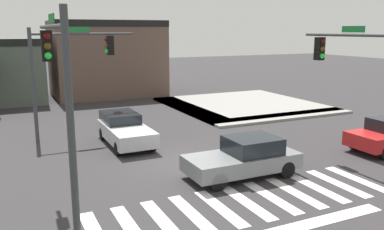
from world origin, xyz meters
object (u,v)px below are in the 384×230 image
car_gray (245,158)px  traffic_signal_southeast (357,71)px  car_silver (125,129)px  traffic_signal_southwest (58,79)px  traffic_signal_northwest (70,61)px

car_gray → traffic_signal_southeast: bearing=166.1°
car_silver → car_gray: size_ratio=0.98×
traffic_signal_southeast → traffic_signal_southwest: bearing=89.0°
traffic_signal_southwest → traffic_signal_northwest: bearing=-10.8°
traffic_signal_southeast → traffic_signal_southwest: traffic_signal_southwest is taller
traffic_signal_southeast → car_gray: (-4.24, 1.05, -3.13)m
traffic_signal_southeast → car_silver: 10.53m
traffic_signal_southwest → traffic_signal_northwest: traffic_signal_southwest is taller
traffic_signal_southwest → traffic_signal_northwest: size_ratio=1.08×
car_silver → traffic_signal_southeast: bearing=44.3°
traffic_signal_southwest → traffic_signal_northwest: 9.41m
traffic_signal_northwest → traffic_signal_southeast: bearing=-46.2°
traffic_signal_southeast → car_silver: traffic_signal_southeast is taller
car_gray → traffic_signal_southwest: bearing=7.6°
car_silver → car_gray: (2.78, -6.15, 0.00)m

